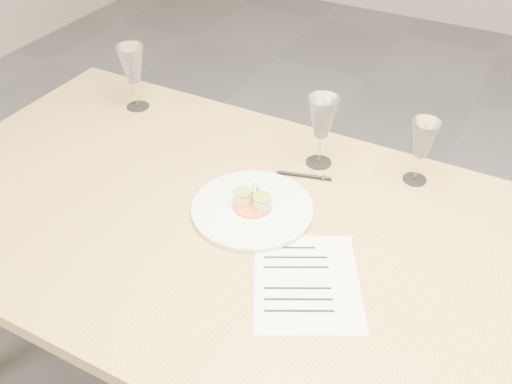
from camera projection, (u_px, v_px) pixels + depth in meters
The scene contains 7 objects.
dining_table at pixel (345, 281), 1.37m from camera, with size 2.40×1.00×0.75m.
dinner_plate at pixel (252, 208), 1.46m from camera, with size 0.31×0.31×0.08m.
recipe_sheet at pixel (306, 281), 1.28m from camera, with size 0.35×0.37×0.00m.
ballpoint_pen at pixel (304, 176), 1.58m from camera, with size 0.15×0.05×0.01m.
wine_glass_0 at pixel (132, 65), 1.80m from camera, with size 0.09×0.09×0.21m.
wine_glass_1 at pixel (322, 119), 1.55m from camera, with size 0.08×0.08×0.21m.
wine_glass_2 at pixel (423, 140), 1.49m from camera, with size 0.08×0.08×0.19m.
Camera 1 is at (0.25, -0.93, 1.70)m, focal length 40.00 mm.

